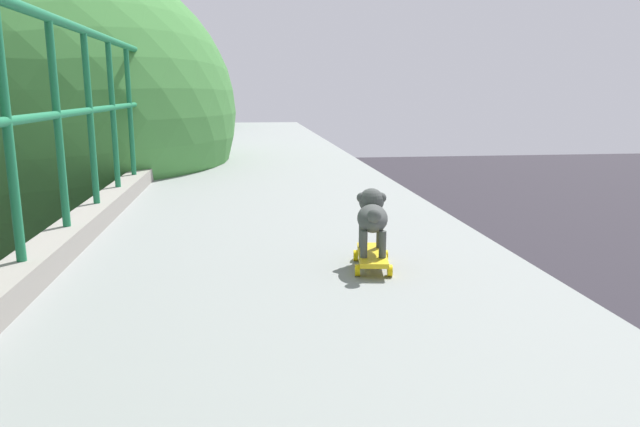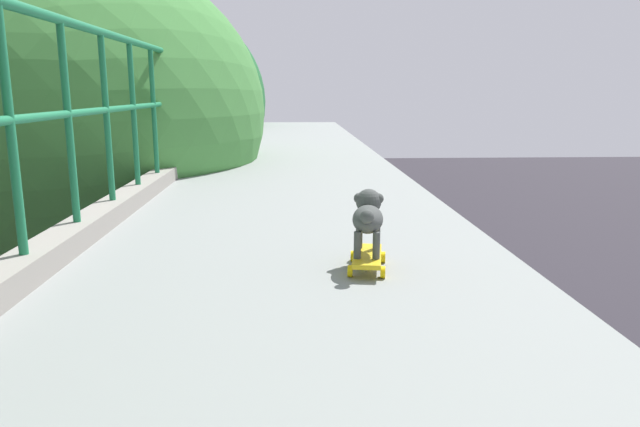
{
  "view_description": "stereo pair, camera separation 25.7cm",
  "coord_description": "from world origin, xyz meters",
  "views": [
    {
      "loc": [
        0.79,
        -0.61,
        6.96
      ],
      "look_at": [
        1.19,
        2.57,
        6.28
      ],
      "focal_mm": 32.83,
      "sensor_mm": 36.0,
      "label": 1
    },
    {
      "loc": [
        1.04,
        -0.64,
        6.96
      ],
      "look_at": [
        1.19,
        2.57,
        6.28
      ],
      "focal_mm": 32.83,
      "sensor_mm": 36.0,
      "label": 2
    }
  ],
  "objects": [
    {
      "name": "roadside_tree_mid",
      "position": [
        -2.11,
        7.25,
        6.63
      ],
      "size": [
        5.57,
        5.57,
        8.84
      ],
      "color": "#4B382B",
      "rests_on": "ground"
    },
    {
      "name": "toy_skateboard",
      "position": [
        1.42,
        2.22,
        6.12
      ],
      "size": [
        0.23,
        0.42,
        0.08
      ],
      "color": "gold",
      "rests_on": "overpass_deck"
    },
    {
      "name": "roadside_tree_far",
      "position": [
        -2.33,
        15.06,
        6.65
      ],
      "size": [
        5.35,
        5.35,
        9.19
      ],
      "color": "brown",
      "rests_on": "ground"
    },
    {
      "name": "small_dog",
      "position": [
        1.42,
        2.26,
        6.33
      ],
      "size": [
        0.19,
        0.37,
        0.31
      ],
      "color": "#434645",
      "rests_on": "toy_skateboard"
    }
  ]
}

